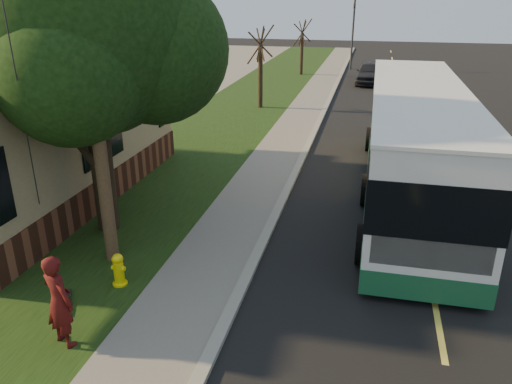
{
  "coord_description": "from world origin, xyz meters",
  "views": [
    {
      "loc": [
        2.36,
        -8.37,
        5.97
      ],
      "look_at": [
        -0.13,
        2.41,
        1.5
      ],
      "focal_mm": 35.0,
      "sensor_mm": 36.0,
      "label": 1
    }
  ],
  "objects_px": {
    "utility_pole": "(89,62)",
    "distant_car": "(370,73)",
    "leafy_tree": "(90,28)",
    "dumpster": "(67,167)",
    "fire_hydrant": "(119,269)",
    "skateboarder": "(59,301)",
    "bare_tree_far": "(302,48)",
    "traffic_signal": "(353,29)",
    "skateboard_main": "(63,302)",
    "transit_bus": "(414,140)",
    "bare_tree_near": "(260,68)"
  },
  "relations": [
    {
      "from": "traffic_signal",
      "to": "transit_bus",
      "type": "xyz_separation_m",
      "value": [
        3.25,
        -27.18,
        -1.37
      ]
    },
    {
      "from": "utility_pole",
      "to": "distant_car",
      "type": "bearing_deg",
      "value": 78.36
    },
    {
      "from": "skateboard_main",
      "to": "dumpster",
      "type": "relative_size",
      "value": 0.52
    },
    {
      "from": "fire_hydrant",
      "to": "transit_bus",
      "type": "distance_m",
      "value": 9.41
    },
    {
      "from": "leafy_tree",
      "to": "dumpster",
      "type": "xyz_separation_m",
      "value": [
        -2.87,
        2.47,
        -4.5
      ]
    },
    {
      "from": "utility_pole",
      "to": "traffic_signal",
      "type": "bearing_deg",
      "value": 83.42
    },
    {
      "from": "skateboard_main",
      "to": "bare_tree_near",
      "type": "bearing_deg",
      "value": 90.42
    },
    {
      "from": "traffic_signal",
      "to": "fire_hydrant",
      "type": "bearing_deg",
      "value": -95.21
    },
    {
      "from": "bare_tree_near",
      "to": "dumpster",
      "type": "xyz_separation_m",
      "value": [
        -3.54,
        -12.88,
        -1.48
      ]
    },
    {
      "from": "transit_bus",
      "to": "skateboard_main",
      "type": "xyz_separation_m",
      "value": [
        -7.11,
        -7.77,
        -1.67
      ]
    },
    {
      "from": "leafy_tree",
      "to": "dumpster",
      "type": "bearing_deg",
      "value": 139.26
    },
    {
      "from": "fire_hydrant",
      "to": "traffic_signal",
      "type": "relative_size",
      "value": 0.13
    },
    {
      "from": "fire_hydrant",
      "to": "skateboarder",
      "type": "relative_size",
      "value": 0.42
    },
    {
      "from": "bare_tree_far",
      "to": "utility_pole",
      "type": "bearing_deg",
      "value": -90.6
    },
    {
      "from": "bare_tree_near",
      "to": "transit_bus",
      "type": "relative_size",
      "value": 0.35
    },
    {
      "from": "bare_tree_near",
      "to": "skateboarder",
      "type": "xyz_separation_m",
      "value": [
        0.85,
        -20.0,
        -1.19
      ]
    },
    {
      "from": "leafy_tree",
      "to": "utility_pole",
      "type": "bearing_deg",
      "value": -62.4
    },
    {
      "from": "dumpster",
      "to": "skateboarder",
      "type": "bearing_deg",
      "value": -58.3
    },
    {
      "from": "fire_hydrant",
      "to": "leafy_tree",
      "type": "relative_size",
      "value": 0.09
    },
    {
      "from": "fire_hydrant",
      "to": "distant_car",
      "type": "xyz_separation_m",
      "value": [
        4.73,
        27.4,
        0.31
      ]
    },
    {
      "from": "fire_hydrant",
      "to": "utility_pole",
      "type": "height_order",
      "value": "utility_pole"
    },
    {
      "from": "skateboard_main",
      "to": "distant_car",
      "type": "bearing_deg",
      "value": 79.03
    },
    {
      "from": "fire_hydrant",
      "to": "leafy_tree",
      "type": "xyz_separation_m",
      "value": [
        -1.57,
        2.65,
        4.73
      ]
    },
    {
      "from": "leafy_tree",
      "to": "bare_tree_far",
      "type": "height_order",
      "value": "leafy_tree"
    },
    {
      "from": "bare_tree_far",
      "to": "skateboard_main",
      "type": "height_order",
      "value": "bare_tree_far"
    },
    {
      "from": "skateboard_main",
      "to": "distant_car",
      "type": "height_order",
      "value": "distant_car"
    },
    {
      "from": "leafy_tree",
      "to": "skateboarder",
      "type": "bearing_deg",
      "value": -71.82
    },
    {
      "from": "leafy_tree",
      "to": "distant_car",
      "type": "bearing_deg",
      "value": 75.71
    },
    {
      "from": "bare_tree_near",
      "to": "skateboard_main",
      "type": "distance_m",
      "value": 19.06
    },
    {
      "from": "fire_hydrant",
      "to": "transit_bus",
      "type": "xyz_separation_m",
      "value": [
        6.35,
        6.82,
        1.36
      ]
    },
    {
      "from": "skateboarder",
      "to": "distant_car",
      "type": "height_order",
      "value": "skateboarder"
    },
    {
      "from": "leafy_tree",
      "to": "transit_bus",
      "type": "height_order",
      "value": "leafy_tree"
    },
    {
      "from": "utility_pole",
      "to": "skateboarder",
      "type": "distance_m",
      "value": 4.78
    },
    {
      "from": "dumpster",
      "to": "leafy_tree",
      "type": "bearing_deg",
      "value": -40.74
    },
    {
      "from": "leafy_tree",
      "to": "dumpster",
      "type": "relative_size",
      "value": 4.56
    },
    {
      "from": "fire_hydrant",
      "to": "distant_car",
      "type": "bearing_deg",
      "value": 80.2
    },
    {
      "from": "skateboarder",
      "to": "bare_tree_near",
      "type": "bearing_deg",
      "value": -65.03
    },
    {
      "from": "utility_pole",
      "to": "bare_tree_far",
      "type": "distance_m",
      "value": 29.13
    },
    {
      "from": "utility_pole",
      "to": "distant_car",
      "type": "relative_size",
      "value": 2.07
    },
    {
      "from": "bare_tree_far",
      "to": "dumpster",
      "type": "xyz_separation_m",
      "value": [
        -4.04,
        -24.88,
        -1.34
      ]
    },
    {
      "from": "fire_hydrant",
      "to": "leafy_tree",
      "type": "bearing_deg",
      "value": 120.67
    },
    {
      "from": "fire_hydrant",
      "to": "distant_car",
      "type": "relative_size",
      "value": 0.17
    },
    {
      "from": "fire_hydrant",
      "to": "bare_tree_far",
      "type": "distance_m",
      "value": 30.04
    },
    {
      "from": "utility_pole",
      "to": "skateboard_main",
      "type": "xyz_separation_m",
      "value": [
        -0.06,
        -1.95,
        -4.5
      ]
    },
    {
      "from": "skateboarder",
      "to": "fire_hydrant",
      "type": "bearing_deg",
      "value": -68.78
    },
    {
      "from": "bare_tree_far",
      "to": "fire_hydrant",
      "type": "bearing_deg",
      "value": -89.24
    },
    {
      "from": "utility_pole",
      "to": "bare_tree_far",
      "type": "xyz_separation_m",
      "value": [
        0.31,
        29.01,
        -2.63
      ]
    },
    {
      "from": "skateboarder",
      "to": "skateboard_main",
      "type": "distance_m",
      "value": 1.51
    },
    {
      "from": "bare_tree_far",
      "to": "distant_car",
      "type": "distance_m",
      "value": 5.89
    },
    {
      "from": "bare_tree_far",
      "to": "leafy_tree",
      "type": "bearing_deg",
      "value": -92.45
    }
  ]
}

